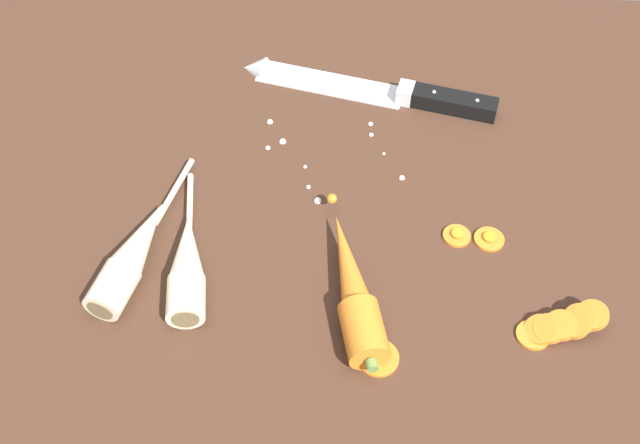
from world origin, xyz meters
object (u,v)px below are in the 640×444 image
Objects in this scene: parsnip_mid_left at (133,254)px; whole_carrot at (353,289)px; carrot_slice_stray_near at (489,238)px; chefs_knife at (362,87)px; carrot_slice_stack at (561,325)px; carrot_slice_stray_far at (378,357)px; parsnip_front at (187,265)px; carrot_slice_stray_mid at (457,235)px.

whole_carrot is at bearing -7.81° from parsnip_mid_left.
chefs_knife is at bearing 120.93° from carrot_slice_stray_near.
whole_carrot is at bearing -90.66° from chefs_knife.
chefs_knife is 3.74× the size of carrot_slice_stack.
carrot_slice_stray_far is (2.68, -6.75, -1.74)cm from whole_carrot.
carrot_slice_stray_mid is (29.16, 6.91, -1.62)cm from parsnip_front.
carrot_slice_stray_near is at bearing 51.55° from carrot_slice_stray_far.
carrot_slice_stray_mid is (-3.58, 0.29, 0.00)cm from carrot_slice_stray_near.
parsnip_front is 2.27× the size of carrot_slice_stack.
whole_carrot is 14.73cm from carrot_slice_stray_mid.
carrot_slice_stack is at bearing -59.97° from chefs_knife.
whole_carrot reaches higher than carrot_slice_stack.
carrot_slice_stack is 15.13cm from carrot_slice_stray_mid.
parsnip_mid_left reaches higher than carrot_slice_stack.
parsnip_front is 4.98× the size of carrot_slice_stray_far.
carrot_slice_stack reaches higher than carrot_slice_stray_near.
whole_carrot is 17.84cm from parsnip_front.
chefs_knife is 8.21× the size of carrot_slice_stray_far.
carrot_slice_stray_mid is (35.19, 5.84, -1.62)cm from parsnip_mid_left.
chefs_knife is 10.94× the size of carrot_slice_stray_mid.
parsnip_mid_left is 6.69× the size of carrot_slice_stray_near.
carrot_slice_stray_far is at bearing -118.96° from carrot_slice_stray_mid.
carrot_slice_stray_near is (-6.05, 11.36, -0.71)cm from carrot_slice_stack.
chefs_knife is 1.52× the size of parsnip_mid_left.
carrot_slice_stack is (20.70, -35.81, 0.42)cm from chefs_knife.
whole_carrot is at bearing -7.04° from parsnip_front.
carrot_slice_stray_mid and carrot_slice_stray_far have the same top height.
carrot_slice_stray_mid is at bearing 175.42° from carrot_slice_stray_near.
whole_carrot is 17.52cm from carrot_slice_stray_near.
carrot_slice_stray_near is at bearing -4.58° from carrot_slice_stray_mid.
carrot_slice_stray_near is (15.04, 8.81, -1.74)cm from whole_carrot.
carrot_slice_stray_mid is at bearing 129.59° from carrot_slice_stack.
carrot_slice_stray_near is at bearing 8.15° from parsnip_mid_left.
chefs_knife reaches higher than carrot_slice_stray_mid.
carrot_slice_stack is (21.09, -2.55, -1.03)cm from whole_carrot.
parsnip_front is 6.13cm from parsnip_mid_left.
whole_carrot is at bearing -141.54° from carrot_slice_stray_mid.
whole_carrot reaches higher than parsnip_mid_left.
carrot_slice_stray_far is (-8.77, -15.85, 0.00)cm from carrot_slice_stray_mid.
parsnip_front is at bearing -120.20° from chefs_knife.
carrot_slice_stack is (38.79, -4.74, -0.91)cm from parsnip_front.
parsnip_mid_left is (-23.73, 3.26, -0.12)cm from whole_carrot.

